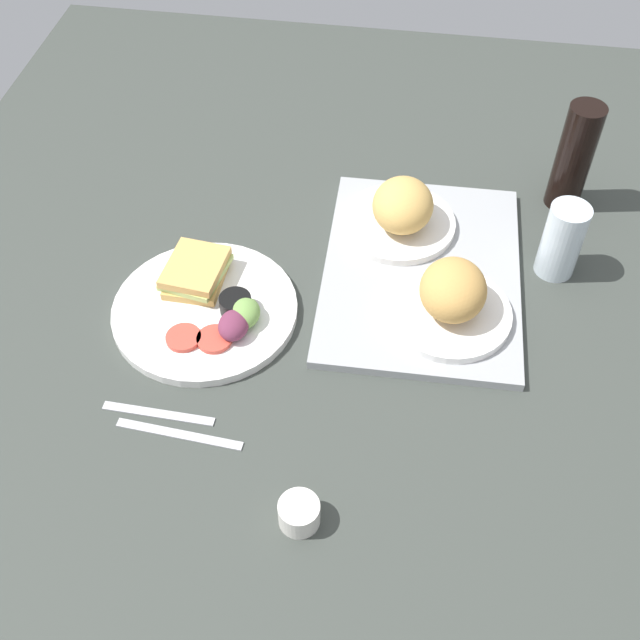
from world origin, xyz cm
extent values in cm
cube|color=#383D38|center=(0.00, 0.00, -1.50)|extent=(190.00, 150.00, 3.00)
cube|color=#9EA0A3|center=(-14.08, 18.06, 0.80)|extent=(45.59, 33.81, 1.60)
cylinder|color=white|center=(-24.08, 13.06, 2.30)|extent=(20.35, 20.35, 1.40)
ellipsoid|color=tan|center=(-23.38, 13.61, 7.18)|extent=(12.26, 10.59, 8.36)
cylinder|color=white|center=(-4.08, 23.06, 2.30)|extent=(19.92, 19.92, 1.40)
ellipsoid|color=tan|center=(-4.63, 23.03, 7.16)|extent=(12.21, 10.55, 8.33)
cylinder|color=white|center=(0.36, -16.33, 0.80)|extent=(30.24, 30.24, 1.60)
cube|color=tan|center=(-5.68, -19.05, 2.30)|extent=(11.22, 9.27, 1.40)
cube|color=#B2C66B|center=(-5.68, -19.05, 3.50)|extent=(12.40, 10.78, 1.00)
cube|color=tan|center=(-5.68, -19.05, 4.70)|extent=(11.90, 10.13, 1.40)
cylinder|color=#D14738|center=(7.17, -17.84, 2.00)|extent=(5.60, 5.60, 0.80)
cylinder|color=#D14738|center=(6.71, -13.00, 2.00)|extent=(5.60, 5.60, 0.80)
cylinder|color=black|center=(-0.39, -11.04, 3.10)|extent=(5.20, 5.20, 3.00)
cylinder|color=#EFEACC|center=(-0.39, -11.04, 4.20)|extent=(4.26, 4.26, 0.60)
ellipsoid|color=#729E4C|center=(1.87, -9.07, 3.40)|extent=(6.00, 4.80, 3.60)
ellipsoid|color=#6B2D47|center=(4.60, -10.28, 3.40)|extent=(6.00, 4.80, 3.60)
cylinder|color=silver|center=(-18.96, 40.51, 6.84)|extent=(6.69, 6.69, 13.69)
cylinder|color=black|center=(-37.21, 42.68, 10.32)|extent=(6.40, 6.40, 20.65)
cylinder|color=silver|center=(33.93, 5.11, 2.00)|extent=(5.60, 5.60, 4.00)
cube|color=#B7B7BC|center=(20.36, -18.33, 0.25)|extent=(1.87, 17.03, 0.50)
cube|color=#B7B7BC|center=(23.36, -14.33, 0.25)|extent=(2.73, 19.05, 0.50)
camera|label=1|loc=(80.82, 15.08, 96.58)|focal=43.93mm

